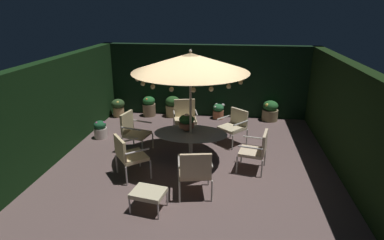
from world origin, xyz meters
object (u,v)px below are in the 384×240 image
patio_chair_southeast (195,170)px  patio_chair_north (185,115)px  patio_dining_table (191,138)px  potted_plant_left_far (100,129)px  potted_plant_back_right (218,111)px  patio_chair_northeast (133,130)px  patio_chair_south (257,148)px  potted_plant_back_left (118,107)px  potted_plant_left_near (149,106)px  potted_plant_right_far (270,111)px  potted_plant_front_corner (173,106)px  patio_umbrella (190,63)px  centerpiece_planter (187,121)px  patio_chair_southwest (234,124)px  ottoman_footrest (148,193)px  patio_chair_east (128,154)px

patio_chair_southeast → patio_chair_north: bearing=102.4°
patio_dining_table → potted_plant_left_far: (-2.70, 1.00, -0.32)m
potted_plant_back_right → patio_chair_northeast: bearing=-126.6°
patio_chair_south → potted_plant_back_left: bearing=144.3°
potted_plant_left_near → potted_plant_left_far: (-0.86, -2.04, -0.08)m
patio_dining_table → patio_chair_south: (1.52, -0.31, -0.03)m
patio_chair_northeast → patio_chair_south: (3.04, -0.66, -0.02)m
potted_plant_right_far → potted_plant_front_corner: bearing=-179.8°
patio_dining_table → patio_umbrella: bearing=-65.3°
patio_chair_northeast → patio_chair_southeast: (1.82, -1.88, 0.02)m
patio_chair_south → potted_plant_left_far: size_ratio=1.85×
potted_plant_right_far → potted_plant_left_near: bearing=-178.9°
patio_umbrella → centerpiece_planter: patio_umbrella is taller
patio_chair_northeast → potted_plant_front_corner: size_ratio=1.45×
patio_dining_table → centerpiece_planter: centerpiece_planter is taller
patio_chair_southwest → ottoman_footrest: size_ratio=1.41×
patio_chair_east → ottoman_footrest: bearing=-56.1°
patio_chair_northeast → potted_plant_back_left: 2.82m
patio_umbrella → potted_plant_left_near: size_ratio=3.95×
ottoman_footrest → patio_chair_north: bearing=88.2°
patio_chair_north → potted_plant_left_far: size_ratio=2.04×
patio_umbrella → patio_chair_south: size_ratio=2.82×
centerpiece_planter → patio_chair_south: (1.64, -0.46, -0.39)m
centerpiece_planter → potted_plant_back_right: centerpiece_planter is taller
patio_chair_southwest → potted_plant_back_right: bearing=105.5°
centerpiece_planter → potted_plant_back_left: 3.87m
ottoman_footrest → potted_plant_front_corner: bearing=96.2°
potted_plant_front_corner → centerpiece_planter: bearing=-72.7°
ottoman_footrest → patio_umbrella: bearing=76.8°
patio_chair_northeast → potted_plant_back_right: 3.39m
potted_plant_left_near → potted_plant_right_far: (4.00, 0.08, -0.01)m
patio_dining_table → patio_chair_north: size_ratio=1.68×
patio_chair_northeast → patio_chair_south: bearing=-12.3°
patio_chair_south → potted_plant_front_corner: patio_chair_south is taller
patio_chair_southwest → potted_plant_left_far: bearing=-177.4°
potted_plant_left_far → patio_chair_north: bearing=12.5°
patio_dining_table → potted_plant_left_far: size_ratio=3.43×
potted_plant_front_corner → potted_plant_back_right: bearing=-1.2°
potted_plant_right_far → patio_chair_south: bearing=-100.7°
patio_chair_east → potted_plant_back_right: (1.70, 4.04, -0.30)m
patio_chair_south → potted_plant_right_far: bearing=79.3°
patio_chair_northeast → patio_chair_southwest: size_ratio=1.09×
potted_plant_back_right → centerpiece_planter: bearing=-101.9°
patio_dining_table → potted_plant_left_near: size_ratio=2.60×
potted_plant_front_corner → patio_dining_table: bearing=-71.5°
patio_chair_north → patio_chair_southwest: 1.44m
patio_chair_north → potted_plant_left_far: patio_chair_north is taller
ottoman_footrest → patio_dining_table: bearing=76.8°
patio_dining_table → potted_plant_back_left: 4.02m
centerpiece_planter → potted_plant_left_far: size_ratio=0.83×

